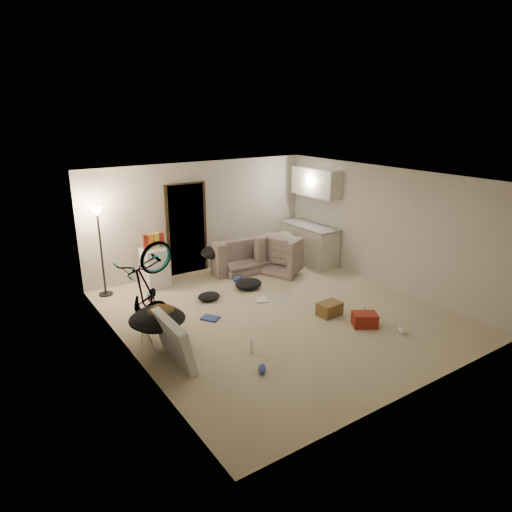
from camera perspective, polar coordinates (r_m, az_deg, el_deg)
floor at (r=8.53m, az=2.77°, el=-7.18°), size 5.50×6.00×0.02m
ceiling at (r=7.81m, az=3.05°, el=9.83°), size 5.50×6.00×0.02m
wall_back at (r=10.56m, az=-6.89°, el=4.90°), size 5.50×0.02×2.50m
wall_front at (r=6.09m, az=20.10°, el=-6.00°), size 5.50×0.02×2.50m
wall_left at (r=6.88m, az=-15.92°, el=-2.82°), size 0.02×6.00×2.50m
wall_right at (r=9.92m, az=15.85°, el=3.49°), size 0.02×6.00×2.50m
doorway at (r=10.41m, az=-8.70°, el=3.33°), size 0.85×0.10×2.04m
door_trim at (r=10.39m, az=-8.63°, el=3.30°), size 0.97×0.04×2.10m
floor_lamp at (r=9.40m, az=-19.01°, el=2.77°), size 0.28×0.28×1.81m
kitchen_counter at (r=11.27m, az=6.73°, el=1.47°), size 0.60×1.50×0.88m
counter_top at (r=11.15m, az=6.81°, el=3.74°), size 0.64×1.54×0.04m
kitchen_uppers at (r=11.02m, az=7.53°, el=9.12°), size 0.38×1.40×0.65m
sofa at (r=10.80m, az=-0.92°, el=0.04°), size 2.03×0.89×0.58m
armchair at (r=10.67m, az=3.75°, el=-0.08°), size 1.18×1.24×0.63m
bicycle at (r=7.76m, az=-13.35°, el=-6.73°), size 1.75×0.98×0.96m
book_asset at (r=7.18m, az=-0.48°, el=-12.14°), size 0.26×0.23×0.02m
mini_fridge at (r=9.86m, az=-12.49°, el=-1.39°), size 0.51×0.51×0.83m
snack_box_0 at (r=9.63m, az=-13.65°, el=1.71°), size 0.10×0.07×0.30m
snack_box_1 at (r=9.67m, az=-12.99°, el=1.82°), size 0.11×0.09×0.30m
snack_box_2 at (r=9.71m, az=-12.33°, el=1.94°), size 0.10×0.08×0.30m
snack_box_3 at (r=9.76m, az=-11.68°, el=2.05°), size 0.12×0.10×0.30m
saucer_chair at (r=7.44m, az=-12.20°, el=-8.26°), size 0.89×0.89×0.63m
hoodie at (r=7.35m, az=-11.85°, el=-6.91°), size 0.58×0.53×0.22m
sofa_drape at (r=10.26m, az=-5.38°, el=0.46°), size 0.63×0.55×0.28m
tv_box at (r=6.93m, az=-10.20°, el=-10.39°), size 0.29×1.07×0.72m
drink_case_a at (r=8.49m, az=9.18°, el=-6.54°), size 0.44×0.33×0.24m
drink_case_b at (r=8.21m, az=13.43°, el=-7.75°), size 0.51×0.48×0.24m
juicer at (r=8.52m, az=13.32°, el=-6.96°), size 0.15×0.15×0.22m
newspaper at (r=9.24m, az=2.59°, el=-5.04°), size 0.62×0.64×0.01m
book_blue at (r=8.32m, az=-5.76°, el=-7.74°), size 0.35×0.38×0.03m
book_white at (r=9.04m, az=0.67°, el=-5.49°), size 0.31×0.35×0.03m
shoe_0 at (r=10.02m, az=-2.29°, el=-2.86°), size 0.32×0.20×0.11m
shoe_2 at (r=6.75m, az=0.77°, el=-13.91°), size 0.24×0.27×0.09m
shoe_4 at (r=8.16m, az=17.71°, el=-8.87°), size 0.22×0.25×0.09m
clothes_lump_a at (r=9.61m, az=-0.96°, el=-3.50°), size 0.66×0.58×0.19m
clothes_lump_b at (r=9.11m, az=-5.91°, el=-5.04°), size 0.50×0.45×0.14m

